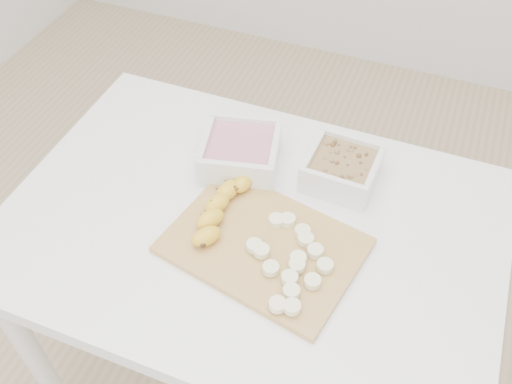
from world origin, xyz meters
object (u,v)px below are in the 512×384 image
(bowl_granola, at_px, (342,168))
(cutting_board, at_px, (264,245))
(table, at_px, (251,251))
(banana, at_px, (221,208))
(bowl_yogurt, at_px, (241,152))

(bowl_granola, xyz_separation_m, cutting_board, (-0.09, -0.23, -0.03))
(table, bearing_deg, cutting_board, -46.64)
(table, height_order, banana, banana)
(table, xyz_separation_m, bowl_yogurt, (-0.08, 0.14, 0.13))
(bowl_yogurt, xyz_separation_m, cutting_board, (0.13, -0.20, -0.03))
(table, distance_m, bowl_yogurt, 0.21)
(bowl_granola, bearing_deg, table, -126.75)
(cutting_board, xyz_separation_m, banana, (-0.10, 0.04, 0.03))
(bowl_granola, distance_m, cutting_board, 0.25)
(banana, bearing_deg, bowl_granola, 60.96)
(bowl_yogurt, distance_m, banana, 0.16)
(table, bearing_deg, banana, -167.06)
(bowl_yogurt, relative_size, banana, 0.93)
(cutting_board, bearing_deg, bowl_granola, 69.22)
(table, height_order, bowl_granola, bowl_granola)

